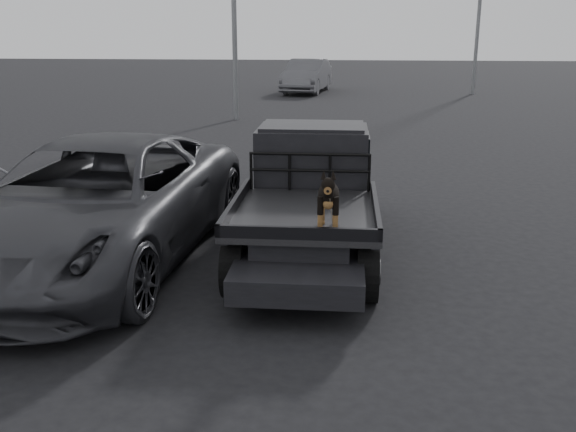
# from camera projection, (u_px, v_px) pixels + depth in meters

# --- Properties ---
(ground) EXTENTS (120.00, 120.00, 0.00)m
(ground) POSITION_uv_depth(u_px,v_px,m) (357.00, 314.00, 7.62)
(ground) COLOR black
(ground) RESTS_ON ground
(flatbed_ute) EXTENTS (2.00, 5.40, 0.92)m
(flatbed_ute) POSITION_uv_depth(u_px,v_px,m) (308.00, 223.00, 9.56)
(flatbed_ute) COLOR black
(flatbed_ute) RESTS_ON ground
(ute_cab) EXTENTS (1.72, 1.30, 0.88)m
(ute_cab) POSITION_uv_depth(u_px,v_px,m) (312.00, 152.00, 10.21)
(ute_cab) COLOR black
(ute_cab) RESTS_ON flatbed_ute
(headache_rack) EXTENTS (1.80, 0.08, 0.55)m
(headache_rack) POSITION_uv_depth(u_px,v_px,m) (310.00, 172.00, 9.54)
(headache_rack) COLOR black
(headache_rack) RESTS_ON flatbed_ute
(dog) EXTENTS (0.32, 0.60, 0.74)m
(dog) POSITION_uv_depth(u_px,v_px,m) (329.00, 199.00, 7.69)
(dog) COLOR black
(dog) RESTS_ON flatbed_ute
(parked_suv) EXTENTS (3.38, 6.50, 1.75)m
(parked_suv) POSITION_uv_depth(u_px,v_px,m) (96.00, 203.00, 9.11)
(parked_suv) COLOR #323338
(parked_suv) RESTS_ON ground
(distant_car_a) EXTENTS (2.45, 5.27, 1.67)m
(distant_car_a) POSITION_uv_depth(u_px,v_px,m) (307.00, 76.00, 32.93)
(distant_car_a) COLOR #545459
(distant_car_a) RESTS_ON ground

